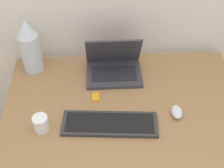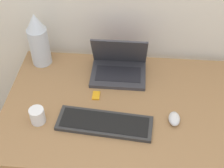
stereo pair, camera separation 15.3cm
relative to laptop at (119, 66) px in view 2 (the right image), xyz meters
name	(u,v)px [view 2 (the right image)]	position (x,y,z in m)	size (l,w,h in m)	color
desk	(124,115)	(0.04, -0.24, -0.13)	(1.21, 0.78, 0.70)	olive
laptop	(119,66)	(0.00, 0.00, 0.00)	(0.30, 0.23, 0.22)	#333338
keyboard	(105,123)	(-0.04, -0.37, -0.04)	(0.46, 0.18, 0.02)	#2D2D2D
mouse	(174,119)	(0.29, -0.33, -0.03)	(0.05, 0.08, 0.04)	silver
vase	(38,40)	(-0.45, 0.06, 0.11)	(0.11, 0.11, 0.32)	silver
mp3_player	(96,95)	(-0.10, -0.19, -0.04)	(0.04, 0.06, 0.01)	orange
mug	(37,116)	(-0.36, -0.38, -0.01)	(0.07, 0.07, 0.08)	white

